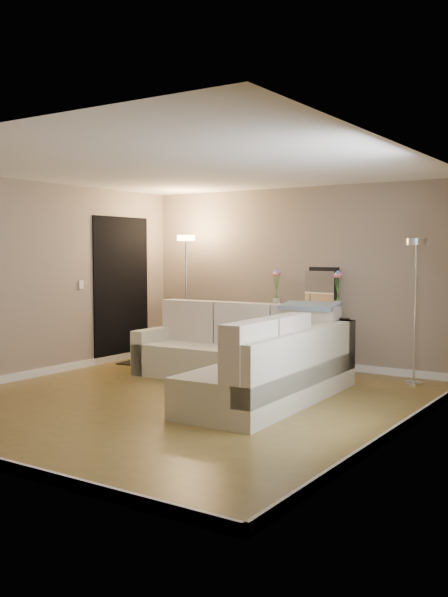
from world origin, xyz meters
The scene contains 21 objects.
floor centered at (0.00, 0.00, -0.01)m, with size 5.00×5.50×0.01m, color olive.
ceiling centered at (0.00, 0.00, 2.60)m, with size 5.00×5.50×0.01m, color white.
wall_back centered at (0.00, 2.76, 1.30)m, with size 5.00×0.02×2.60m, color gray.
wall_left centered at (-2.51, 0.00, 1.30)m, with size 0.02×5.50×2.60m, color gray.
wall_right centered at (2.51, 0.00, 1.30)m, with size 0.02×5.50×2.60m, color gray.
baseboard_back centered at (0.00, 2.73, 0.05)m, with size 5.00×0.03×0.10m, color white.
baseboard_left centered at (-2.48, 0.00, 0.05)m, with size 0.03×5.50×0.10m, color white.
baseboard_right centered at (2.48, 0.00, 0.05)m, with size 0.03×5.50×0.10m, color white.
doorway centered at (-2.48, 1.70, 1.10)m, with size 0.02×1.20×2.20m, color black.
switch_plate centered at (-2.48, 0.85, 1.20)m, with size 0.02×0.08×0.12m, color white.
sectional_sofa centered at (0.27, 0.92, 0.37)m, with size 2.91×2.73×0.99m.
throw_blanket centered at (0.75, 1.63, 0.99)m, with size 0.71×0.41×0.05m, color slate.
console_table centered at (0.14, 2.61, 0.42)m, with size 1.24×0.45×0.75m.
leaning_mirror centered at (0.23, 2.76, 1.12)m, with size 0.86×0.12×0.67m.
table_decor centered at (0.21, 2.57, 0.80)m, with size 0.52×0.14×0.12m.
flower_vase_left centered at (-0.30, 2.66, 1.04)m, with size 0.14×0.12×0.64m.
flower_vase_right centered at (0.72, 2.55, 1.04)m, with size 0.14×0.12×0.64m.
floor_lamp_lit centered at (-1.65, 2.25, 1.36)m, with size 0.30×0.30×1.92m.
floor_lamp_unlit centered at (1.88, 2.30, 1.30)m, with size 0.30×0.30×1.84m.
charcoal_rug centered at (-1.71, 1.87, 0.01)m, with size 1.25×0.94×0.02m, color black.
black_bag centered at (-1.90, 1.75, 0.09)m, with size 0.36×0.25×0.23m, color black.
Camera 1 is at (4.44, -5.93, 1.66)m, focal length 40.00 mm.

